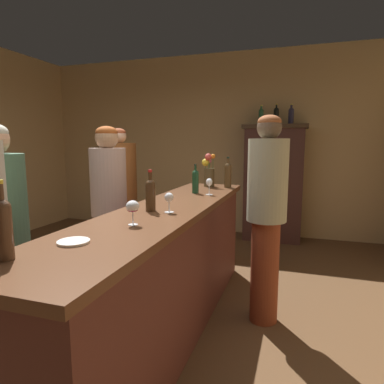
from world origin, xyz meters
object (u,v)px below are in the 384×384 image
at_px(wine_bottle_syrah, 3,226).
at_px(patron_tall, 120,194).
at_px(wine_glass_front, 209,183).
at_px(display_bottle_left, 261,116).
at_px(wine_glass_rear, 169,198).
at_px(bar_counter, 167,271).
at_px(wine_bottle_merlot, 195,180).
at_px(display_bottle_center, 291,115).
at_px(cheese_plate, 74,242).
at_px(display_bottle_midleft, 276,115).
at_px(patron_redhead, 0,234).
at_px(display_cabinet, 273,181).
at_px(flower_arrangement, 209,172).
at_px(bartender, 267,210).
at_px(wine_glass_mid, 133,208).
at_px(wine_bottle_rose, 150,193).
at_px(patron_by_cabinet, 109,204).
at_px(wine_bottle_malbec, 228,174).

height_order(wine_bottle_syrah, patron_tall, patron_tall).
height_order(wine_glass_front, display_bottle_left, display_bottle_left).
relative_size(wine_bottle_syrah, wine_glass_rear, 2.37).
distance_m(bar_counter, wine_bottle_merlot, 0.97).
bearing_deg(display_bottle_center, cheese_plate, -102.58).
relative_size(cheese_plate, display_bottle_midleft, 0.51).
xyz_separation_m(display_bottle_left, patron_redhead, (-1.29, -3.47, -1.00)).
distance_m(display_cabinet, flower_arrangement, 1.72).
relative_size(display_cabinet, bartender, 1.03).
distance_m(wine_glass_mid, cheese_plate, 0.43).
bearing_deg(wine_bottle_rose, display_bottle_left, 82.50).
bearing_deg(cheese_plate, wine_bottle_syrah, -112.65).
bearing_deg(flower_arrangement, wine_bottle_merlot, -88.88).
bearing_deg(wine_glass_mid, wine_bottle_rose, 100.40).
bearing_deg(display_bottle_midleft, display_bottle_left, 180.00).
bearing_deg(wine_bottle_syrah, display_bottle_left, 82.48).
xyz_separation_m(wine_bottle_syrah, display_bottle_center, (0.97, 4.10, 0.73)).
xyz_separation_m(cheese_plate, display_bottle_left, (0.43, 3.83, 0.87)).
bearing_deg(wine_glass_front, wine_glass_mid, -95.61).
bearing_deg(flower_arrangement, cheese_plate, -91.59).
bearing_deg(display_bottle_midleft, flower_arrangement, -109.95).
relative_size(wine_glass_mid, patron_tall, 0.09).
xyz_separation_m(bar_counter, patron_redhead, (-0.94, -0.60, 0.37)).
bearing_deg(bartender, display_bottle_center, -88.97).
bearing_deg(wine_bottle_merlot, patron_by_cabinet, -157.91).
xyz_separation_m(wine_bottle_malbec, wine_glass_rear, (-0.11, -1.41, -0.05)).
height_order(patron_tall, bartender, bartender).
height_order(cheese_plate, patron_redhead, patron_redhead).
height_order(display_cabinet, wine_bottle_rose, display_cabinet).
bearing_deg(bar_counter, display_bottle_left, 83.02).
height_order(display_bottle_midleft, patron_by_cabinet, display_bottle_midleft).
height_order(wine_glass_front, bartender, bartender).
xyz_separation_m(display_bottle_midleft, display_bottle_center, (0.21, 0.00, -0.00)).
distance_m(bar_counter, patron_by_cabinet, 0.96).
relative_size(patron_redhead, bartender, 0.95).
relative_size(display_bottle_midleft, patron_tall, 0.18).
distance_m(wine_glass_front, bartender, 0.63).
bearing_deg(patron_redhead, cheese_plate, -67.38).
distance_m(wine_glass_mid, display_bottle_center, 3.59).
bearing_deg(bartender, display_bottle_left, -78.99).
bearing_deg(bar_counter, flower_arrangement, 90.65).
distance_m(flower_arrangement, bartender, 1.12).
bearing_deg(cheese_plate, wine_bottle_rose, 87.97).
xyz_separation_m(wine_bottle_malbec, display_bottle_center, (0.58, 1.63, 0.73)).
xyz_separation_m(bar_counter, wine_bottle_syrah, (-0.19, -1.24, 0.64)).
distance_m(display_bottle_left, patron_redhead, 3.83).
bearing_deg(wine_bottle_rose, cheese_plate, -92.03).
height_order(wine_bottle_syrah, wine_bottle_rose, wine_bottle_syrah).
xyz_separation_m(display_bottle_left, bartender, (0.34, -2.44, -0.93)).
xyz_separation_m(wine_bottle_syrah, cheese_plate, (0.11, 0.28, -0.13)).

